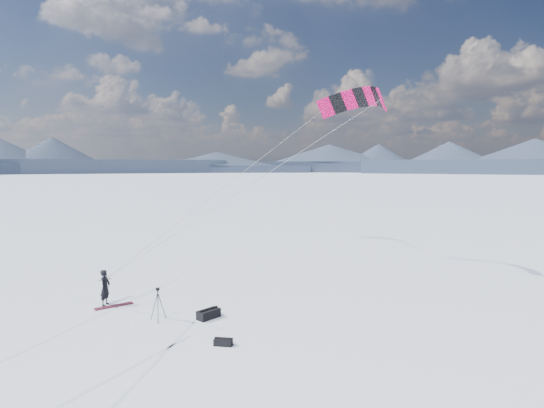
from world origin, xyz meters
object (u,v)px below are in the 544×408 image
object	(u,v)px
tripod	(158,300)
gear_bag_b	(223,342)
snowboard	(114,306)
snowkiter	(106,305)
gear_bag_a	(209,314)

from	to	relation	value
tripod	gear_bag_b	world-z (taller)	tripod
snowboard	snowkiter	bearing A→B (deg)	120.24
tripod	gear_bag_b	bearing A→B (deg)	-83.00
tripod	snowkiter	bearing A→B (deg)	102.83
snowboard	gear_bag_b	distance (m)	6.83
gear_bag_b	tripod	bearing A→B (deg)	147.81
snowboard	gear_bag_b	bearing A→B (deg)	-76.14
snowboard	tripod	bearing A→B (deg)	-73.93
gear_bag_b	snowboard	bearing A→B (deg)	149.57
tripod	gear_bag_a	size ratio (longest dim) A/B	1.30
gear_bag_b	gear_bag_a	bearing A→B (deg)	116.59
gear_bag_a	gear_bag_b	xyz separation A→B (m)	(0.20, -2.90, -0.06)
snowboard	gear_bag_a	distance (m)	4.67
gear_bag_b	snowkiter	bearing A→B (deg)	150.60
snowkiter	gear_bag_b	bearing A→B (deg)	-120.38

